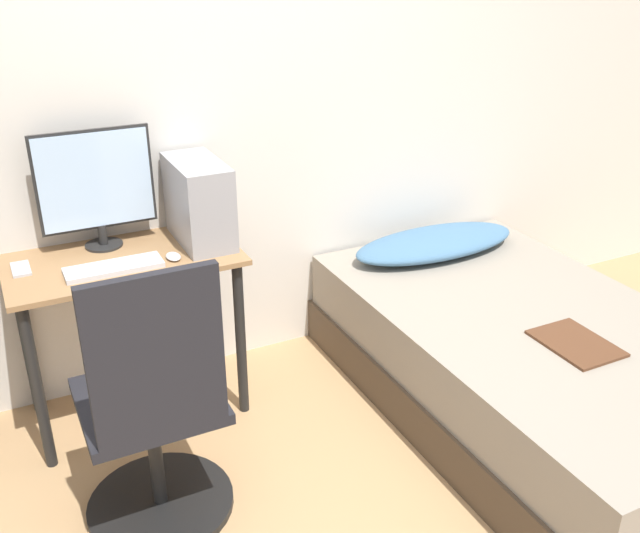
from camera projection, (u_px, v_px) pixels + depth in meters
name	position (u px, v px, depth m)	size (l,w,h in m)	color
wall_back	(187.00, 109.00, 3.05)	(8.00, 0.05, 2.50)	silver
desk	(127.00, 289.00, 2.93)	(0.92, 0.51, 0.74)	#997047
office_chair	(156.00, 427.00, 2.42)	(0.53, 0.53, 1.04)	black
bed	(529.00, 364.00, 3.10)	(1.18, 2.01, 0.46)	#4C3D2D
pillow	(435.00, 243.00, 3.58)	(0.90, 0.36, 0.11)	teal
magazine	(576.00, 343.00, 2.79)	(0.24, 0.32, 0.01)	#56331E
monitor	(96.00, 184.00, 2.87)	(0.47, 0.15, 0.49)	black
keyboard	(114.00, 267.00, 2.76)	(0.37, 0.13, 0.02)	silver
pc_tower	(199.00, 202.00, 2.97)	(0.20, 0.40, 0.35)	#99999E
mouse	(173.00, 256.00, 2.86)	(0.06, 0.09, 0.02)	silver
phone	(21.00, 269.00, 2.76)	(0.07, 0.14, 0.01)	#B7B7BC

